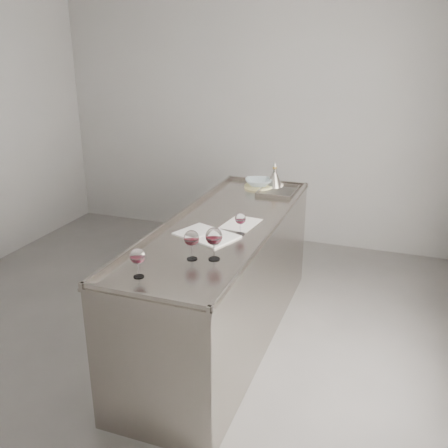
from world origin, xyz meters
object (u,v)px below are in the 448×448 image
(wine_glass_middle, at_px, (192,239))
(ceramic_bowl, at_px, (258,182))
(wine_glass_left, at_px, (137,257))
(wine_glass_right, at_px, (214,237))
(counter, at_px, (223,282))
(wine_funnel, at_px, (274,179))
(notebook, at_px, (206,235))
(wine_glass_small, at_px, (240,219))

(wine_glass_middle, height_order, ceramic_bowl, wine_glass_middle)
(wine_glass_left, relative_size, wine_glass_right, 0.85)
(wine_glass_left, height_order, wine_glass_middle, wine_glass_middle)
(wine_glass_left, height_order, wine_glass_right, wine_glass_right)
(wine_glass_middle, bearing_deg, counter, 93.19)
(wine_funnel, bearing_deg, wine_glass_right, -87.79)
(notebook, bearing_deg, wine_glass_left, -78.98)
(wine_glass_middle, height_order, wine_glass_small, wine_glass_middle)
(wine_glass_middle, bearing_deg, wine_glass_small, 73.68)
(ceramic_bowl, bearing_deg, counter, -88.29)
(counter, height_order, wine_funnel, wine_funnel)
(wine_glass_middle, bearing_deg, notebook, 98.92)
(wine_glass_right, bearing_deg, wine_funnel, 92.21)
(wine_glass_right, relative_size, ceramic_bowl, 0.86)
(ceramic_bowl, bearing_deg, wine_glass_left, -93.40)
(wine_glass_left, bearing_deg, counter, 81.38)
(wine_glass_left, xyz_separation_m, ceramic_bowl, (0.12, 1.98, -0.07))
(wine_glass_left, xyz_separation_m, wine_glass_small, (0.33, 0.82, -0.01))
(notebook, height_order, ceramic_bowl, ceramic_bowl)
(wine_glass_left, xyz_separation_m, wine_glass_right, (0.31, 0.37, 0.02))
(wine_funnel, bearing_deg, counter, -95.17)
(wine_glass_right, bearing_deg, notebook, 118.67)
(notebook, bearing_deg, wine_glass_right, -40.46)
(wine_glass_middle, distance_m, notebook, 0.41)
(wine_glass_right, height_order, notebook, wine_glass_right)
(wine_glass_left, bearing_deg, wine_glass_middle, 60.55)
(wine_glass_middle, xyz_separation_m, notebook, (-0.06, 0.38, -0.12))
(counter, height_order, notebook, counter)
(wine_glass_left, distance_m, wine_funnel, 2.07)
(counter, relative_size, ceramic_bowl, 10.26)
(counter, distance_m, wine_glass_left, 1.15)
(counter, bearing_deg, wine_glass_small, -40.63)
(wine_glass_middle, height_order, notebook, wine_glass_middle)
(wine_glass_right, bearing_deg, wine_glass_middle, -161.33)
(wine_glass_small, distance_m, wine_funnel, 1.24)
(wine_glass_small, relative_size, wine_funnel, 0.66)
(counter, xyz_separation_m, wine_glass_small, (0.18, -0.15, 0.57))
(ceramic_bowl, bearing_deg, notebook, -89.74)
(wine_glass_left, bearing_deg, wine_funnel, 83.19)
(notebook, relative_size, wine_funnel, 2.04)
(ceramic_bowl, bearing_deg, wine_glass_middle, -87.70)
(wine_glass_left, bearing_deg, wine_glass_right, 49.87)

